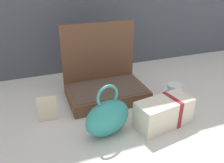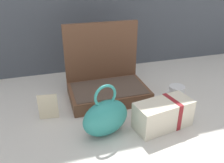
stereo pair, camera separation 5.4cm
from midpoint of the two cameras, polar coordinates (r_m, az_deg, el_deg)
The scene contains 6 objects.
ground_plane at distance 1.13m, azimuth -0.16°, elevation -7.74°, with size 6.00×6.00×0.00m, color beige.
open_suitcase at distance 1.24m, azimuth -0.22°, elevation 0.29°, with size 0.40×0.28×0.38m.
teal_pouch_handbag at distance 0.96m, azimuth 0.06°, elevation -8.77°, with size 0.22×0.14×0.23m.
cream_toiletry_bag at distance 1.05m, azimuth 13.95°, elevation -7.75°, with size 0.27×0.15×0.13m.
coffee_mug at distance 1.23m, azimuth 16.48°, elevation -3.16°, with size 0.12×0.08×0.10m.
info_card_left at distance 1.09m, azimuth -13.96°, elevation -6.01°, with size 0.09×0.01×0.12m, color beige.
Camera 2 is at (-0.24, -0.91, 0.63)m, focal length 37.48 mm.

